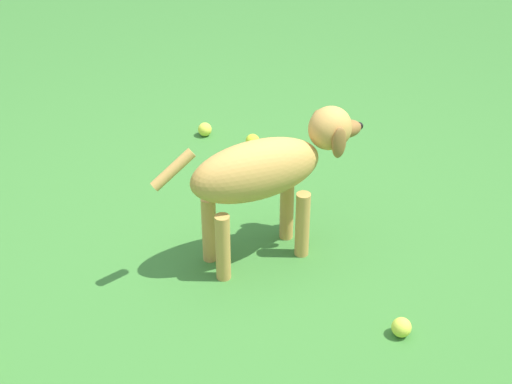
{
  "coord_description": "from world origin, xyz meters",
  "views": [
    {
      "loc": [
        -1.3,
        -1.83,
        1.72
      ],
      "look_at": [
        0.08,
        -0.03,
        0.28
      ],
      "focal_mm": 53.1,
      "sensor_mm": 36.0,
      "label": 1
    }
  ],
  "objects_px": {
    "tennis_ball_2": "(205,129)",
    "tennis_ball_3": "(401,327)",
    "dog": "(268,169)",
    "tennis_ball_1": "(253,141)"
  },
  "relations": [
    {
      "from": "tennis_ball_2",
      "to": "tennis_ball_3",
      "type": "bearing_deg",
      "value": -100.04
    },
    {
      "from": "dog",
      "to": "tennis_ball_1",
      "type": "relative_size",
      "value": 12.23
    },
    {
      "from": "tennis_ball_1",
      "to": "tennis_ball_3",
      "type": "distance_m",
      "value": 1.36
    },
    {
      "from": "tennis_ball_2",
      "to": "tennis_ball_3",
      "type": "distance_m",
      "value": 1.57
    },
    {
      "from": "tennis_ball_1",
      "to": "tennis_ball_2",
      "type": "bearing_deg",
      "value": 115.78
    },
    {
      "from": "dog",
      "to": "tennis_ball_1",
      "type": "distance_m",
      "value": 0.89
    },
    {
      "from": "tennis_ball_2",
      "to": "tennis_ball_3",
      "type": "relative_size",
      "value": 1.0
    },
    {
      "from": "dog",
      "to": "tennis_ball_2",
      "type": "bearing_deg",
      "value": 80.85
    },
    {
      "from": "tennis_ball_3",
      "to": "tennis_ball_1",
      "type": "bearing_deg",
      "value": 73.6
    },
    {
      "from": "tennis_ball_2",
      "to": "dog",
      "type": "bearing_deg",
      "value": -110.35
    }
  ]
}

